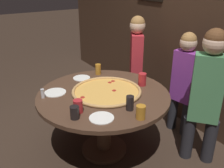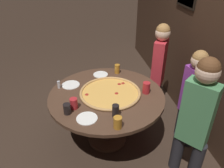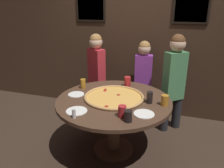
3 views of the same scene
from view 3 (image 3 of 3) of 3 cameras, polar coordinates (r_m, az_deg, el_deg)
name	(u,v)px [view 3 (image 3 of 3)]	position (r m, az deg, el deg)	size (l,w,h in m)	color
ground_plane	(114,150)	(3.05, 0.40, -16.81)	(24.00, 24.00, 0.00)	#38281E
back_wall	(137,38)	(3.73, 6.54, 11.91)	(6.40, 0.08, 2.60)	#3D281C
dining_table	(114,110)	(2.73, 0.43, -6.92)	(1.40, 1.40, 0.74)	#4C3323
giant_pizza	(114,97)	(2.71, 0.55, -3.35)	(0.74, 0.74, 0.03)	#E5A84C
drink_cup_near_right	(128,116)	(2.17, 4.25, -8.34)	(0.08, 0.08, 0.12)	black
drink_cup_beside_pizza	(150,97)	(2.58, 9.79, -3.48)	(0.07, 0.07, 0.14)	black
drink_cup_centre_back	(165,100)	(2.56, 13.61, -4.16)	(0.08, 0.08, 0.12)	#BC7A23
drink_cup_far_right	(127,82)	(3.06, 4.07, 0.60)	(0.09, 0.09, 0.14)	#B22328
drink_cup_front_edge	(122,111)	(2.25, 2.69, -7.16)	(0.08, 0.08, 0.12)	#B22328
drink_cup_far_left	(83,84)	(3.02, -7.57, 0.08)	(0.07, 0.07, 0.13)	#BC7A23
white_plate_left_side	(77,111)	(2.41, -9.22, -6.96)	(0.23, 0.23, 0.01)	white
white_plate_beside_cup	(76,94)	(2.84, -9.34, -2.68)	(0.21, 0.21, 0.01)	white
white_plate_near_front	(144,114)	(2.35, 8.36, -7.72)	(0.22, 0.22, 0.01)	white
condiment_shaker	(74,114)	(2.26, -9.93, -7.68)	(0.04, 0.04, 0.10)	silver
diner_side_right	(174,78)	(3.28, 15.94, 1.49)	(0.36, 0.33, 1.46)	#232328
diner_centre_back	(143,76)	(3.57, 8.10, 2.11)	(0.34, 0.20, 1.30)	#232328
diner_far_left	(97,71)	(3.60, -4.05, 3.37)	(0.36, 0.30, 1.40)	#232328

